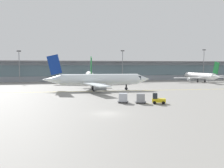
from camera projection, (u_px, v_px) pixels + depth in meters
name	position (u px, v px, depth m)	size (l,w,h in m)	color
ground_plane	(108.00, 114.00, 36.94)	(400.00, 400.00, 0.00)	gray
taxiway_centreline_stripe	(101.00, 91.00, 68.81)	(110.00, 0.36, 0.01)	yellow
terminal_concourse	(74.00, 71.00, 115.07)	(199.05, 11.00, 9.60)	#8C939E
gate_airplane_1	(90.00, 76.00, 93.12)	(29.83, 32.24, 10.67)	white
gate_airplane_2	(200.00, 76.00, 105.13)	(25.39, 27.25, 9.04)	white
taxiing_regional_jet	(98.00, 80.00, 70.44)	(32.40, 30.04, 10.73)	white
baggage_tug	(158.00, 99.00, 46.37)	(2.93, 2.35, 2.10)	yellow
cargo_dolly_lead	(141.00, 98.00, 46.85)	(2.54, 2.26, 1.94)	#595B60
cargo_dolly_trailing	(123.00, 98.00, 47.38)	(2.54, 2.26, 1.94)	#595B60
apron_light_mast_1	(19.00, 65.00, 102.82)	(1.80, 0.36, 13.92)	gray
apron_light_mast_2	(123.00, 64.00, 113.31)	(1.80, 0.36, 14.65)	gray
apron_light_mast_3	(204.00, 63.00, 121.70)	(1.80, 0.36, 15.65)	gray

